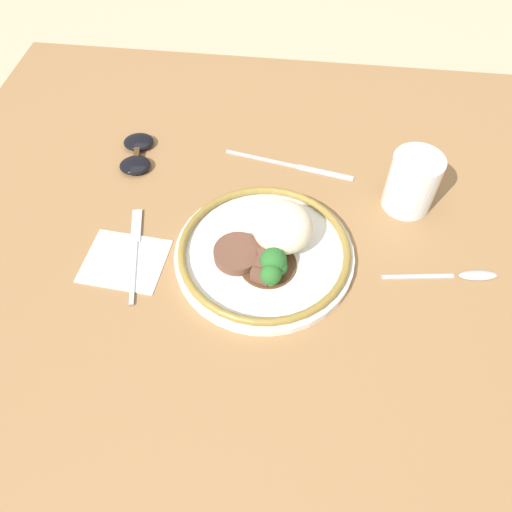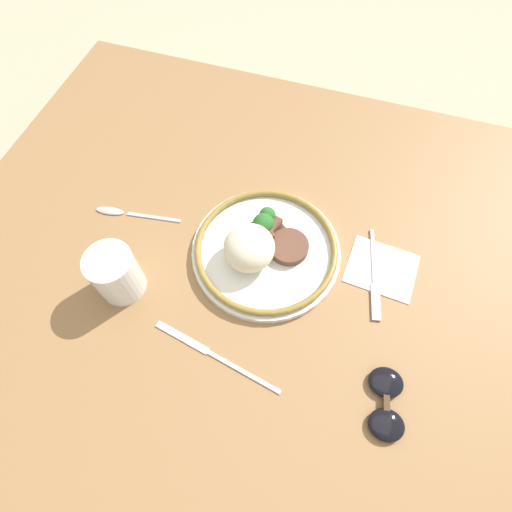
# 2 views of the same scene
# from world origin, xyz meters

# --- Properties ---
(ground_plane) EXTENTS (8.00, 8.00, 0.00)m
(ground_plane) POSITION_xyz_m (0.00, 0.00, 0.00)
(ground_plane) COLOR tan
(dining_table) EXTENTS (1.19, 1.02, 0.04)m
(dining_table) POSITION_xyz_m (0.00, 0.00, 0.02)
(dining_table) COLOR olive
(dining_table) RESTS_ON ground
(napkin) EXTENTS (0.13, 0.11, 0.00)m
(napkin) POSITION_xyz_m (-0.22, -0.07, 0.04)
(napkin) COLOR white
(napkin) RESTS_ON dining_table
(plate) EXTENTS (0.27, 0.27, 0.08)m
(plate) POSITION_xyz_m (-0.00, -0.03, 0.06)
(plate) COLOR white
(plate) RESTS_ON dining_table
(juice_glass) EXTENTS (0.08, 0.08, 0.10)m
(juice_glass) POSITION_xyz_m (0.21, 0.10, 0.08)
(juice_glass) COLOR orange
(juice_glass) RESTS_ON dining_table
(fork) EXTENTS (0.05, 0.18, 0.00)m
(fork) POSITION_xyz_m (-0.21, -0.04, 0.04)
(fork) COLOR #ADADB2
(fork) RESTS_ON napkin
(knife) EXTENTS (0.23, 0.05, 0.00)m
(knife) POSITION_xyz_m (0.02, 0.17, 0.04)
(knife) COLOR #ADADB2
(knife) RESTS_ON dining_table
(spoon) EXTENTS (0.17, 0.04, 0.01)m
(spoon) POSITION_xyz_m (0.29, -0.04, 0.04)
(spoon) COLOR #ADADB2
(spoon) RESTS_ON dining_table
(sunglasses) EXTENTS (0.07, 0.12, 0.02)m
(sunglasses) POSITION_xyz_m (-0.26, 0.16, 0.05)
(sunglasses) COLOR black
(sunglasses) RESTS_ON dining_table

